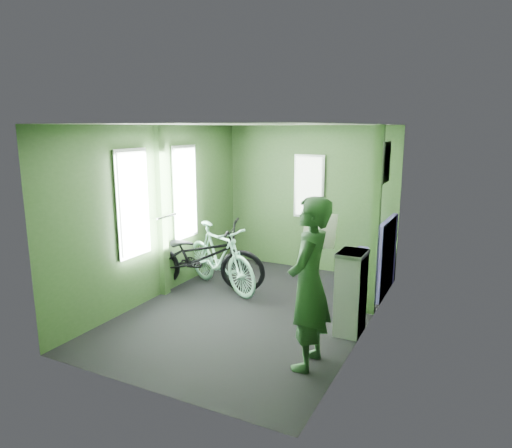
% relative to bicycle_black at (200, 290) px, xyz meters
% --- Properties ---
extents(room, '(4.00, 4.02, 2.31)m').
position_rel_bicycle_black_xyz_m(room, '(0.97, -0.29, 1.44)').
color(room, black).
rests_on(room, ground).
extents(bicycle_black, '(2.03, 1.25, 1.09)m').
position_rel_bicycle_black_xyz_m(bicycle_black, '(0.00, 0.00, 0.00)').
color(bicycle_black, black).
rests_on(bicycle_black, ground).
extents(bicycle_mint, '(1.66, 1.14, 0.99)m').
position_rel_bicycle_black_xyz_m(bicycle_mint, '(0.24, 0.16, 0.00)').
color(bicycle_mint, '#95E6C5').
rests_on(bicycle_mint, ground).
extents(passenger, '(0.42, 0.68, 1.66)m').
position_rel_bicycle_black_xyz_m(passenger, '(2.09, -1.28, 0.83)').
color(passenger, '#294C2D').
rests_on(passenger, ground).
extents(waste_box, '(0.28, 0.39, 0.95)m').
position_rel_bicycle_black_xyz_m(waste_box, '(2.27, -0.39, 0.47)').
color(waste_box, gray).
rests_on(waste_box, ground).
extents(bench_seat, '(0.56, 1.00, 1.05)m').
position_rel_bicycle_black_xyz_m(bench_seat, '(2.16, 1.08, 0.31)').
color(bench_seat, navy).
rests_on(bench_seat, ground).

